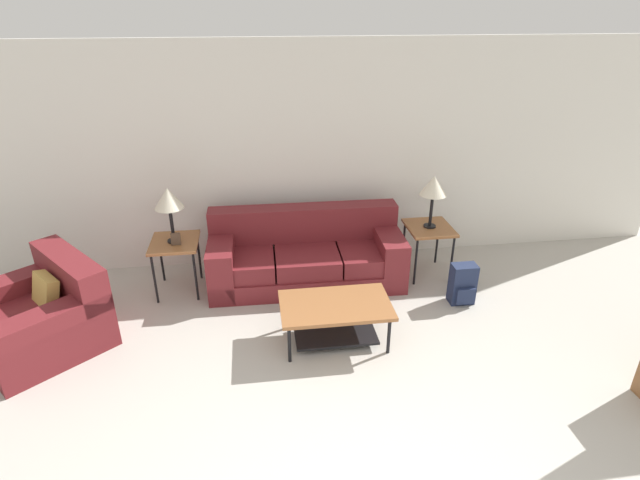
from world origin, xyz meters
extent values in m
cube|color=silver|center=(0.00, 4.05, 1.30)|extent=(9.18, 0.06, 2.60)
cube|color=maroon|center=(-0.10, 3.39, 0.11)|extent=(2.18, 0.88, 0.22)
cube|color=maroon|center=(-0.82, 3.38, 0.32)|extent=(0.71, 0.77, 0.20)
cube|color=maroon|center=(-0.10, 3.37, 0.32)|extent=(0.71, 0.77, 0.20)
cube|color=maroon|center=(0.62, 3.36, 0.32)|extent=(0.71, 0.77, 0.20)
cube|color=maroon|center=(-0.09, 3.68, 0.62)|extent=(2.17, 0.29, 0.40)
cube|color=maroon|center=(-1.04, 3.40, 0.29)|extent=(0.29, 0.85, 0.58)
cube|color=maroon|center=(0.84, 3.37, 0.29)|extent=(0.29, 0.85, 0.58)
cube|color=maroon|center=(-2.70, 2.58, 0.20)|extent=(1.48, 1.49, 0.40)
cube|color=maroon|center=(-2.41, 2.82, 0.60)|extent=(0.90, 1.02, 0.40)
cube|color=maroon|center=(-2.97, 2.91, 0.28)|extent=(0.94, 0.84, 0.56)
cube|color=maroon|center=(-2.43, 2.25, 0.28)|extent=(0.94, 0.84, 0.56)
cube|color=tan|center=(-2.60, 2.66, 0.50)|extent=(0.36, 0.38, 0.36)
cube|color=#935B33|center=(0.05, 2.25, 0.39)|extent=(1.03, 0.62, 0.04)
cylinder|color=black|center=(-0.41, 2.00, 0.19)|extent=(0.03, 0.03, 0.38)
cylinder|color=black|center=(0.50, 2.00, 0.19)|extent=(0.03, 0.03, 0.38)
cylinder|color=black|center=(-0.41, 2.51, 0.19)|extent=(0.03, 0.03, 0.38)
cylinder|color=black|center=(0.50, 2.51, 0.19)|extent=(0.03, 0.03, 0.38)
cube|color=black|center=(0.05, 2.25, 0.08)|extent=(0.77, 0.44, 0.02)
cube|color=#935B33|center=(-1.52, 3.41, 0.59)|extent=(0.50, 0.56, 0.03)
cylinder|color=black|center=(-1.73, 3.17, 0.29)|extent=(0.03, 0.03, 0.57)
cylinder|color=black|center=(-1.31, 3.17, 0.29)|extent=(0.03, 0.03, 0.57)
cylinder|color=black|center=(-1.73, 3.64, 0.29)|extent=(0.03, 0.03, 0.57)
cylinder|color=black|center=(-1.31, 3.64, 0.29)|extent=(0.03, 0.03, 0.57)
cube|color=#935B33|center=(1.33, 3.41, 0.59)|extent=(0.50, 0.56, 0.03)
cylinder|color=black|center=(1.11, 3.17, 0.29)|extent=(0.03, 0.03, 0.57)
cylinder|color=black|center=(1.54, 3.17, 0.29)|extent=(0.03, 0.03, 0.57)
cylinder|color=black|center=(1.11, 3.64, 0.29)|extent=(0.03, 0.03, 0.57)
cylinder|color=black|center=(1.54, 3.64, 0.29)|extent=(0.03, 0.03, 0.57)
cylinder|color=black|center=(-1.52, 3.41, 0.61)|extent=(0.14, 0.14, 0.02)
cylinder|color=black|center=(-1.52, 3.41, 0.81)|extent=(0.04, 0.04, 0.37)
cone|color=beige|center=(-1.52, 3.41, 1.10)|extent=(0.30, 0.30, 0.22)
cylinder|color=black|center=(1.33, 3.41, 0.61)|extent=(0.14, 0.14, 0.02)
cylinder|color=black|center=(1.33, 3.41, 0.81)|extent=(0.04, 0.04, 0.37)
cone|color=beige|center=(1.33, 3.41, 1.10)|extent=(0.30, 0.30, 0.22)
cube|color=#1E2847|center=(1.50, 2.74, 0.22)|extent=(0.26, 0.16, 0.45)
cube|color=#1E2847|center=(1.50, 2.64, 0.13)|extent=(0.20, 0.05, 0.18)
cylinder|color=#1E2847|center=(1.43, 2.84, 0.25)|extent=(0.02, 0.02, 0.34)
cylinder|color=#1E2847|center=(1.57, 2.84, 0.25)|extent=(0.02, 0.02, 0.34)
cube|color=#4C3828|center=(-1.49, 3.32, 0.67)|extent=(0.10, 0.04, 0.13)
camera|label=1|loc=(-0.63, -1.58, 2.93)|focal=28.00mm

